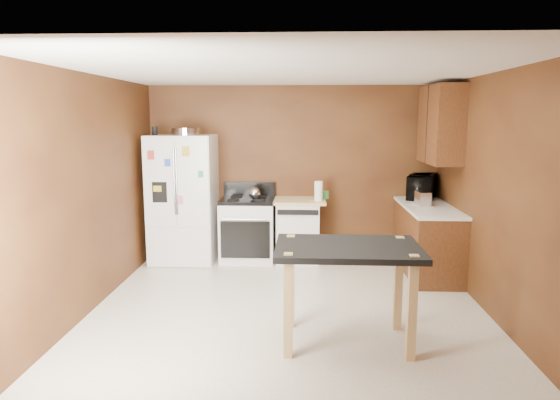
# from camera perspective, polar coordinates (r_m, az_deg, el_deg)

# --- Properties ---
(floor) EXTENTS (4.50, 4.50, 0.00)m
(floor) POSITION_cam_1_polar(r_m,az_deg,el_deg) (5.46, 0.95, -12.57)
(floor) COLOR silver
(floor) RESTS_ON ground
(ceiling) EXTENTS (4.50, 4.50, 0.00)m
(ceiling) POSITION_cam_1_polar(r_m,az_deg,el_deg) (5.08, 1.03, 14.58)
(ceiling) COLOR white
(ceiling) RESTS_ON ground
(wall_back) EXTENTS (4.20, 0.00, 4.20)m
(wall_back) POSITION_cam_1_polar(r_m,az_deg,el_deg) (7.35, 1.48, 3.23)
(wall_back) COLOR #5A3617
(wall_back) RESTS_ON ground
(wall_front) EXTENTS (4.20, 0.00, 4.20)m
(wall_front) POSITION_cam_1_polar(r_m,az_deg,el_deg) (2.92, -0.27, -6.34)
(wall_front) COLOR #5A3617
(wall_front) RESTS_ON ground
(wall_left) EXTENTS (0.00, 4.50, 4.50)m
(wall_left) POSITION_cam_1_polar(r_m,az_deg,el_deg) (5.59, -21.08, 0.63)
(wall_left) COLOR #5A3617
(wall_left) RESTS_ON ground
(wall_right) EXTENTS (0.00, 4.50, 4.50)m
(wall_right) POSITION_cam_1_polar(r_m,az_deg,el_deg) (5.48, 23.50, 0.32)
(wall_right) COLOR #5A3617
(wall_right) RESTS_ON ground
(roasting_pan) EXTENTS (0.40, 0.40, 0.10)m
(roasting_pan) POSITION_cam_1_polar(r_m,az_deg,el_deg) (7.09, -10.69, 7.70)
(roasting_pan) COLOR silver
(roasting_pan) RESTS_ON refrigerator
(pen_cup) EXTENTS (0.08, 0.08, 0.12)m
(pen_cup) POSITION_cam_1_polar(r_m,az_deg,el_deg) (7.12, -14.12, 7.66)
(pen_cup) COLOR black
(pen_cup) RESTS_ON refrigerator
(kettle) EXTENTS (0.17, 0.17, 0.17)m
(kettle) POSITION_cam_1_polar(r_m,az_deg,el_deg) (7.04, -2.91, 0.77)
(kettle) COLOR silver
(kettle) RESTS_ON gas_range
(paper_towel) EXTENTS (0.12, 0.12, 0.27)m
(paper_towel) POSITION_cam_1_polar(r_m,az_deg,el_deg) (6.99, 4.43, 1.03)
(paper_towel) COLOR white
(paper_towel) RESTS_ON dishwasher
(green_canister) EXTENTS (0.12, 0.12, 0.11)m
(green_canister) POSITION_cam_1_polar(r_m,az_deg,el_deg) (7.19, 5.21, 0.60)
(green_canister) COLOR green
(green_canister) RESTS_ON dishwasher
(toaster) EXTENTS (0.17, 0.26, 0.18)m
(toaster) POSITION_cam_1_polar(r_m,az_deg,el_deg) (6.82, 16.01, 0.18)
(toaster) COLOR silver
(toaster) RESTS_ON right_cabinets
(microwave) EXTENTS (0.60, 0.69, 0.32)m
(microwave) POSITION_cam_1_polar(r_m,az_deg,el_deg) (7.35, 15.88, 1.38)
(microwave) COLOR black
(microwave) RESTS_ON right_cabinets
(refrigerator) EXTENTS (0.90, 0.80, 1.80)m
(refrigerator) POSITION_cam_1_polar(r_m,az_deg,el_deg) (7.22, -10.99, 0.14)
(refrigerator) COLOR white
(refrigerator) RESTS_ON ground
(gas_range) EXTENTS (0.76, 0.68, 1.10)m
(gas_range) POSITION_cam_1_polar(r_m,az_deg,el_deg) (7.20, -3.70, -3.28)
(gas_range) COLOR white
(gas_range) RESTS_ON ground
(dishwasher) EXTENTS (0.78, 0.63, 0.89)m
(dishwasher) POSITION_cam_1_polar(r_m,az_deg,el_deg) (7.19, 2.05, -3.37)
(dishwasher) COLOR white
(dishwasher) RESTS_ON ground
(right_cabinets) EXTENTS (0.63, 1.58, 2.45)m
(right_cabinets) POSITION_cam_1_polar(r_m,az_deg,el_deg) (6.85, 16.90, -0.53)
(right_cabinets) COLOR brown
(right_cabinets) RESTS_ON ground
(island) EXTENTS (1.30, 0.87, 0.92)m
(island) POSITION_cam_1_polar(r_m,az_deg,el_deg) (4.54, 7.72, -6.86)
(island) COLOR black
(island) RESTS_ON ground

